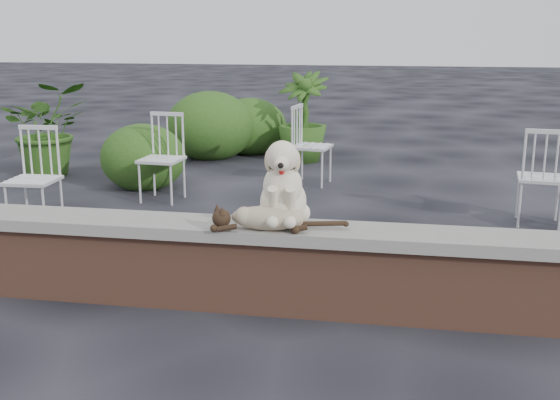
% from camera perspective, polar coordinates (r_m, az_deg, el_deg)
% --- Properties ---
extents(ground, '(60.00, 60.00, 0.00)m').
position_cam_1_polar(ground, '(4.55, 3.43, -9.37)').
color(ground, black).
rests_on(ground, ground).
extents(brick_wall, '(6.00, 0.30, 0.50)m').
position_cam_1_polar(brick_wall, '(4.45, 3.48, -6.43)').
color(brick_wall, brown).
rests_on(brick_wall, ground).
extents(capstone, '(6.20, 0.40, 0.08)m').
position_cam_1_polar(capstone, '(4.36, 3.54, -2.86)').
color(capstone, slate).
rests_on(capstone, brick_wall).
extents(dog, '(0.43, 0.54, 0.58)m').
position_cam_1_polar(dog, '(4.35, 0.29, 1.64)').
color(dog, beige).
rests_on(dog, capstone).
extents(cat, '(1.05, 0.36, 0.17)m').
position_cam_1_polar(cat, '(4.27, -1.12, -1.42)').
color(cat, tan).
rests_on(cat, capstone).
extents(chair_c, '(0.62, 0.62, 0.94)m').
position_cam_1_polar(chair_c, '(6.81, 21.23, 1.89)').
color(chair_c, white).
rests_on(chair_c, ground).
extents(chair_b, '(0.60, 0.60, 0.94)m').
position_cam_1_polar(chair_b, '(7.37, -10.00, 3.53)').
color(chair_b, white).
rests_on(chair_b, ground).
extents(chair_a, '(0.58, 0.58, 0.94)m').
position_cam_1_polar(chair_a, '(6.66, -20.20, 1.71)').
color(chair_a, white).
rests_on(chair_a, ground).
extents(chair_e, '(0.65, 0.65, 0.94)m').
position_cam_1_polar(chair_e, '(8.06, 2.72, 4.65)').
color(chair_e, white).
rests_on(chair_e, ground).
extents(potted_plant_a, '(1.41, 1.37, 1.19)m').
position_cam_1_polar(potted_plant_a, '(9.01, -19.05, 5.72)').
color(potted_plant_a, '#255016').
rests_on(potted_plant_a, ground).
extents(potted_plant_b, '(0.85, 0.85, 1.24)m').
position_cam_1_polar(potted_plant_b, '(9.46, 1.94, 7.04)').
color(potted_plant_b, '#255016').
rests_on(potted_plant_b, ground).
extents(shrubbery, '(1.79, 3.40, 1.01)m').
position_cam_1_polar(shrubbery, '(9.48, -5.92, 5.69)').
color(shrubbery, '#255016').
rests_on(shrubbery, ground).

